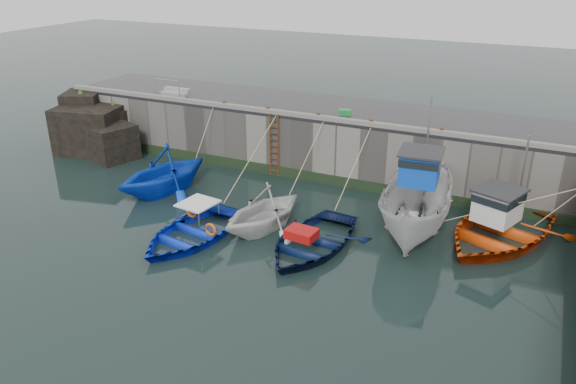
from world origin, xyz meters
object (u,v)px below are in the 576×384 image
at_px(boat_near_navy, 311,247).
at_px(boat_far_white, 418,206).
at_px(fish_crate, 345,112).
at_px(ladder, 274,146).
at_px(bollard_d, 371,122).
at_px(boat_near_white, 165,191).
at_px(boat_near_blue, 192,238).
at_px(bollard_a, 224,104).
at_px(bollard_c, 318,116).
at_px(boat_far_orange, 500,229).
at_px(bollard_e, 442,131).
at_px(bollard_b, 268,109).
at_px(boat_near_blacktrim, 264,228).

bearing_deg(boat_near_navy, boat_far_white, 47.38).
xyz_separation_m(boat_far_white, fish_crate, (-4.82, 4.59, 2.15)).
height_order(ladder, bollard_d, bollard_d).
height_order(boat_near_white, boat_near_blue, boat_near_white).
xyz_separation_m(bollard_a, bollard_c, (5.20, 0.00, 0.00)).
distance_m(ladder, boat_near_navy, 7.87).
xyz_separation_m(boat_near_blue, bollard_d, (4.77, 7.84, 3.30)).
bearing_deg(bollard_a, boat_near_navy, -40.38).
xyz_separation_m(ladder, boat_near_navy, (4.64, -6.16, -1.59)).
height_order(boat_near_blue, boat_far_orange, boat_far_orange).
relative_size(boat_near_navy, bollard_c, 18.85).
relative_size(boat_near_blue, bollard_e, 18.39).
distance_m(boat_near_navy, bollard_d, 7.29).
distance_m(boat_near_navy, boat_far_orange, 7.53).
relative_size(boat_near_blue, boat_far_orange, 0.65).
xyz_separation_m(boat_near_blue, boat_near_navy, (4.61, 1.34, 0.00)).
distance_m(boat_near_white, bollard_e, 13.03).
bearing_deg(boat_near_navy, boat_far_orange, 35.66).
bearing_deg(bollard_c, boat_near_navy, -69.43).
bearing_deg(boat_far_white, bollard_b, 152.34).
relative_size(ladder, boat_near_navy, 0.61).
distance_m(boat_near_navy, bollard_c, 7.68).
height_order(ladder, boat_near_white, ladder).
bearing_deg(boat_far_orange, fish_crate, 175.58).
bearing_deg(boat_far_orange, boat_near_white, -152.33).
xyz_separation_m(boat_near_white, boat_near_blue, (3.83, -3.42, 0.00)).
relative_size(boat_near_blacktrim, fish_crate, 7.06).
bearing_deg(ladder, boat_near_white, -132.96).
height_order(fish_crate, bollard_d, same).
bearing_deg(boat_near_blacktrim, bollard_c, 106.35).
height_order(boat_near_white, bollard_a, bollard_a).
xyz_separation_m(boat_far_white, bollard_e, (0.04, 3.47, 2.15)).
relative_size(bollard_a, bollard_d, 1.00).
bearing_deg(boat_near_navy, ladder, 132.02).
relative_size(boat_near_white, boat_near_blacktrim, 1.16).
distance_m(boat_near_navy, bollard_b, 8.92).
relative_size(boat_near_blacktrim, boat_far_white, 0.58).
bearing_deg(bollard_e, boat_near_blacktrim, -134.63).
height_order(ladder, bollard_e, bollard_e).
distance_m(boat_near_blue, boat_far_orange, 12.23).
relative_size(boat_far_white, bollard_a, 26.10).
bearing_deg(ladder, boat_far_orange, -11.87).
bearing_deg(bollard_a, boat_near_white, -100.29).
distance_m(boat_near_navy, bollard_a, 10.56).
bearing_deg(fish_crate, bollard_b, -179.98).
bearing_deg(boat_far_white, bollard_d, 126.94).
bearing_deg(fish_crate, boat_near_blue, -126.16).
bearing_deg(boat_near_white, boat_near_blue, -26.85).
bearing_deg(boat_far_orange, bollard_d, 178.03).
distance_m(boat_near_white, boat_near_blacktrim, 6.20).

